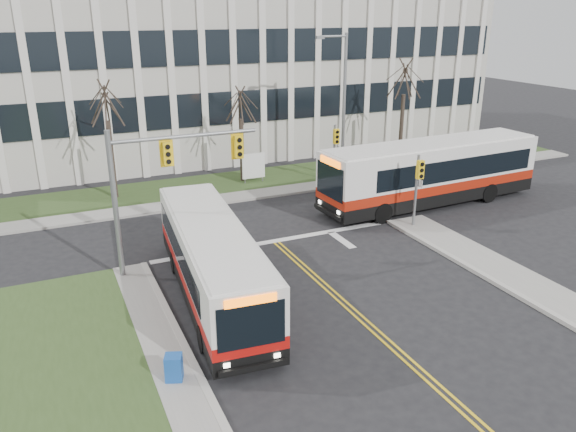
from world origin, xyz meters
The scene contains 15 objects.
ground centered at (0.00, 0.00, 0.00)m, with size 120.00×120.00×0.00m, color black.
sidewalk_cross centered at (5.00, 15.20, 0.07)m, with size 44.00×1.60×0.14m, color #9E9B93.
building_lawn centered at (5.00, 18.00, 0.06)m, with size 44.00×5.00×0.12m, color #32481F.
office_building centered at (5.00, 30.00, 6.00)m, with size 40.00×16.00×12.00m, color #B8B4A9.
mast_arm_signal centered at (-5.62, 7.16, 4.26)m, with size 6.11×0.38×6.20m.
signal_pole_near centered at (7.20, 6.90, 2.50)m, with size 0.34×0.39×3.80m.
signal_pole_far centered at (7.20, 15.40, 2.50)m, with size 0.34×0.39×3.80m.
streetlight centered at (8.03, 16.20, 5.19)m, with size 2.15×0.25×9.20m.
directory_sign centered at (2.50, 17.50, 1.17)m, with size 1.50×0.12×2.00m.
tree_left centered at (-6.00, 18.00, 5.51)m, with size 1.80×1.80×7.70m.
tree_mid centered at (2.00, 18.20, 4.88)m, with size 1.80×1.80×6.82m.
tree_right centered at (14.00, 18.00, 5.91)m, with size 1.80×1.80×8.25m.
bus_main centered at (-4.36, 3.98, 1.46)m, with size 2.38×10.96×2.92m, color silver, non-canonical shape.
bus_cross centered at (10.20, 9.68, 1.77)m, with size 2.88×13.27×3.54m, color silver, non-canonical shape.
newspaper_box_blue centered at (-7.02, -0.65, 0.47)m, with size 0.50×0.45×0.95m, color #16489C.
Camera 1 is at (-9.72, -14.80, 10.46)m, focal length 35.00 mm.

